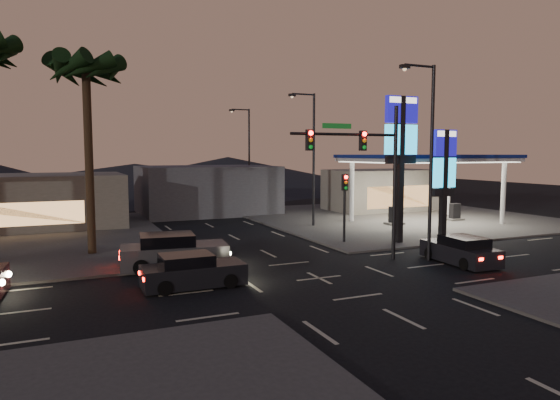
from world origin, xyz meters
name	(u,v)px	position (x,y,z in m)	size (l,w,h in m)	color
ground	(319,278)	(0.00, 0.00, 0.00)	(140.00, 140.00, 0.00)	black
corner_lot_ne	(395,217)	(16.00, 16.00, 0.06)	(24.00, 24.00, 0.12)	#47443F
gas_station	(427,160)	(16.00, 12.00, 5.08)	(12.20, 8.20, 5.47)	silver
convenience_store	(380,190)	(18.00, 21.00, 2.00)	(10.00, 6.00, 4.00)	#726B5B
pylon_sign_tall	(401,140)	(8.50, 5.50, 6.39)	(2.20, 0.35, 9.00)	black
pylon_sign_short	(444,168)	(11.00, 4.50, 4.66)	(1.60, 0.35, 7.00)	black
traffic_signal_mast	(367,160)	(3.76, 1.99, 5.23)	(6.10, 0.39, 8.00)	black
pedestal_signal	(345,197)	(5.50, 6.98, 2.92)	(0.32, 0.39, 4.30)	black
streetlight_near	(428,150)	(6.79, 1.00, 5.72)	(2.14, 0.25, 10.00)	black
streetlight_mid	(311,151)	(6.79, 14.00, 5.72)	(2.14, 0.25, 10.00)	black
streetlight_far	(247,152)	(6.79, 28.00, 5.72)	(2.14, 0.25, 10.00)	black
palm_a	(86,81)	(-9.00, 9.50, 9.43)	(4.41, 4.41, 10.86)	black
building_far_west	(9,202)	(-14.00, 22.00, 2.00)	(16.00, 8.00, 4.00)	#726B5B
building_far_mid	(207,190)	(2.00, 26.00, 2.20)	(12.00, 9.00, 4.40)	#4C4C51
hill_right	(228,172)	(15.00, 60.00, 2.50)	(50.00, 50.00, 5.00)	black
hill_center	(135,177)	(0.00, 60.00, 2.00)	(60.00, 60.00, 4.00)	black
car_lane_a_front	(192,272)	(-5.57, 0.82, 0.65)	(4.35, 1.86, 1.41)	black
car_lane_b_front	(173,252)	(-5.58, 4.57, 0.79)	(5.36, 2.69, 1.69)	#525254
suv_station	(461,251)	(7.98, -0.24, 0.66)	(2.04, 4.34, 1.41)	black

